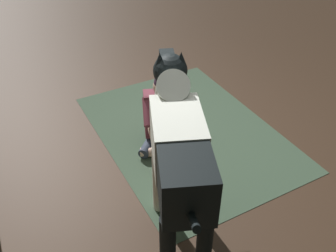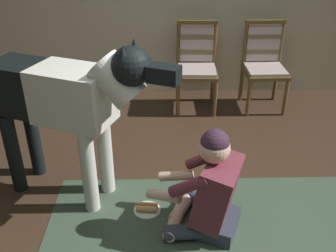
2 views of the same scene
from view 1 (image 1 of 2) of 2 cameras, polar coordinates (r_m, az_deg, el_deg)
name	(u,v)px [view 1 (image 1 of 2)]	position (r m, az deg, el deg)	size (l,w,h in m)	color
ground_plane	(180,140)	(4.09, 1.90, -2.15)	(12.61, 12.61, 0.00)	#3D2A1D
area_rug	(187,132)	(4.20, 2.88, -0.88)	(2.45, 1.79, 0.01)	#3B4F3B
person_sitting_on_floor	(164,117)	(3.86, -0.60, 1.39)	(0.71, 0.61, 0.83)	#333B4B
large_dog	(178,148)	(2.67, 1.57, -3.38)	(1.57, 0.77, 1.34)	silver
hot_dog_on_plate	(169,172)	(3.68, 0.15, -6.97)	(0.21, 0.21, 0.06)	silver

